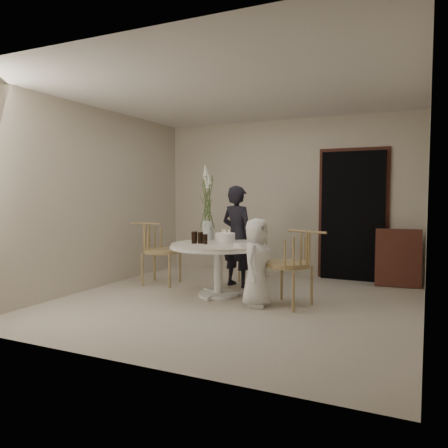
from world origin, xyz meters
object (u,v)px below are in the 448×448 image
at_px(flower_vase, 207,206).
at_px(boy, 256,263).
at_px(chair_right, 297,257).
at_px(table, 218,252).
at_px(girl, 237,236).
at_px(birthday_cake, 225,238).
at_px(chair_far, 254,246).
at_px(chair_left, 153,244).

bearing_deg(flower_vase, boy, -32.99).
xyz_separation_m(chair_right, boy, (-0.48, -0.15, -0.08)).
bearing_deg(chair_right, table, -82.37).
xyz_separation_m(girl, boy, (0.69, -1.00, -0.21)).
bearing_deg(birthday_cake, girl, 95.42).
height_order(table, girl, girl).
xyz_separation_m(table, chair_right, (1.16, -0.15, 0.02)).
bearing_deg(boy, birthday_cake, 55.22).
relative_size(chair_far, boy, 0.76).
relative_size(girl, birthday_cake, 5.43).
bearing_deg(boy, chair_far, 21.99).
bearing_deg(girl, chair_far, -75.34).
bearing_deg(table, chair_right, -7.35).
bearing_deg(chair_left, chair_right, -110.45).
bearing_deg(chair_left, chair_far, -60.15).
relative_size(chair_far, chair_right, 0.86).
relative_size(table, chair_far, 1.57).
height_order(boy, flower_vase, flower_vase).
height_order(chair_right, boy, boy).
bearing_deg(chair_far, girl, -105.32).
bearing_deg(boy, chair_right, -72.56).
bearing_deg(girl, birthday_cake, 110.97).
distance_m(chair_far, chair_right, 1.91).
distance_m(chair_left, girl, 1.33).
relative_size(chair_right, chair_left, 1.01).
bearing_deg(birthday_cake, flower_vase, 149.78).
distance_m(chair_right, chair_left, 2.48).
xyz_separation_m(chair_far, flower_vase, (-0.35, -1.00, 0.68)).
relative_size(chair_left, flower_vase, 0.86).
xyz_separation_m(girl, flower_vase, (-0.34, -0.34, 0.46)).
bearing_deg(girl, boy, 140.00).
bearing_deg(chair_right, chair_left, -85.75).
bearing_deg(birthday_cake, chair_far, 92.02).
bearing_deg(flower_vase, chair_right, -18.89).
distance_m(girl, flower_vase, 0.67).
xyz_separation_m(chair_right, chair_left, (-2.44, 0.46, -0.01)).
relative_size(table, chair_right, 1.36).
bearing_deg(chair_far, flower_vase, -123.79).
bearing_deg(table, boy, -24.03).
relative_size(chair_far, chair_left, 0.87).
bearing_deg(chair_left, girl, -82.56).
relative_size(table, girl, 0.87).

